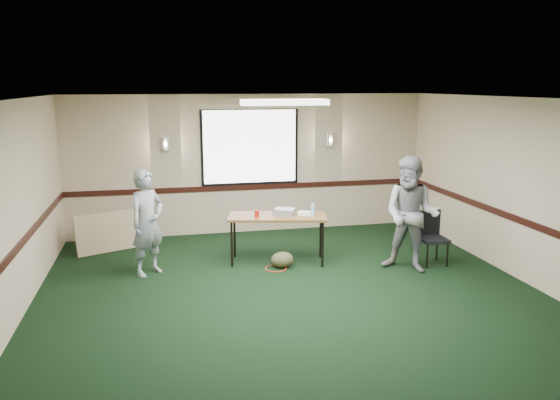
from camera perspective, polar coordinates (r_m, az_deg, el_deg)
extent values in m
plane|color=black|center=(7.25, 2.28, -11.44)|extent=(8.00, 8.00, 0.00)
plane|color=tan|center=(10.68, -3.16, 3.75)|extent=(7.00, 0.00, 7.00)
plane|color=tan|center=(3.35, 20.99, -16.21)|extent=(7.00, 0.00, 7.00)
plane|color=tan|center=(8.42, 26.06, 0.27)|extent=(0.00, 8.00, 8.00)
plane|color=silver|center=(6.65, 2.47, 10.41)|extent=(8.00, 8.00, 0.00)
cube|color=black|center=(10.74, -3.12, 1.36)|extent=(7.00, 0.03, 0.10)
cube|color=black|center=(6.95, -26.81, -5.92)|extent=(0.03, 8.00, 0.10)
cube|color=black|center=(8.50, 25.70, -2.70)|extent=(0.03, 8.00, 0.10)
cube|color=black|center=(10.61, -3.16, 5.60)|extent=(1.90, 0.01, 1.50)
cube|color=white|center=(10.60, -3.15, 5.59)|extent=(1.80, 0.02, 1.40)
cube|color=#CCB990|center=(10.54, -3.20, 9.76)|extent=(2.05, 0.08, 0.10)
cylinder|color=silver|center=(10.42, -11.88, 5.80)|extent=(0.16, 0.16, 0.25)
cylinder|color=silver|center=(10.94, 5.22, 6.29)|extent=(0.16, 0.16, 0.25)
cube|color=white|center=(7.62, 0.50, 10.18)|extent=(1.20, 0.32, 0.08)
cube|color=#4F3016|center=(8.88, -0.28, -1.76)|extent=(1.68, 0.97, 0.04)
cylinder|color=black|center=(8.78, -5.06, -4.64)|extent=(0.04, 0.04, 0.75)
cylinder|color=black|center=(8.76, 4.47, -4.67)|extent=(0.04, 0.04, 0.75)
cylinder|color=black|center=(9.26, -4.77, -3.75)|extent=(0.04, 0.04, 0.75)
cylinder|color=black|center=(9.25, 4.26, -3.77)|extent=(0.04, 0.04, 0.75)
cube|color=gray|center=(8.90, 0.48, -1.24)|extent=(0.40, 0.38, 0.10)
cube|color=white|center=(8.92, 2.63, -1.40)|extent=(0.26, 0.24, 0.05)
cylinder|color=#AD1A0B|center=(8.76, -2.43, -1.45)|extent=(0.08, 0.08, 0.11)
cylinder|color=#92C9EF|center=(8.84, 3.45, -1.02)|extent=(0.06, 0.06, 0.21)
ellipsoid|color=#49442A|center=(8.79, 0.23, -6.25)|extent=(0.37, 0.28, 0.26)
torus|color=red|center=(8.75, -0.45, -7.17)|extent=(0.39, 0.39, 0.02)
cube|color=tan|center=(10.05, -16.91, -3.13)|extent=(1.32, 0.73, 0.69)
cube|color=black|center=(9.20, 15.69, -3.98)|extent=(0.42, 0.42, 0.06)
cube|color=black|center=(9.32, 15.20, -2.28)|extent=(0.42, 0.05, 0.42)
cylinder|color=black|center=(9.04, 15.13, -5.72)|extent=(0.03, 0.03, 0.39)
cylinder|color=black|center=(9.20, 17.10, -5.53)|extent=(0.03, 0.03, 0.39)
cylinder|color=black|center=(9.34, 14.15, -5.09)|extent=(0.03, 0.03, 0.39)
cylinder|color=black|center=(9.50, 16.08, -4.92)|extent=(0.03, 0.03, 0.39)
imported|color=#395A7D|center=(8.55, -13.70, -2.31)|extent=(0.71, 0.69, 1.64)
imported|color=#7D8EC3|center=(8.69, 13.55, -1.50)|extent=(1.11, 1.08, 1.81)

